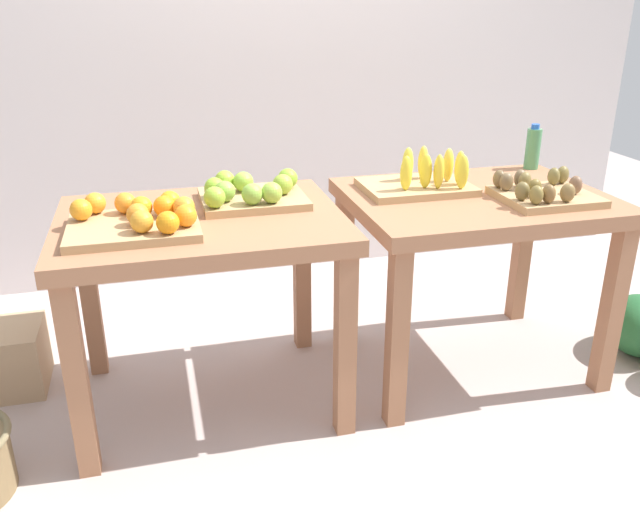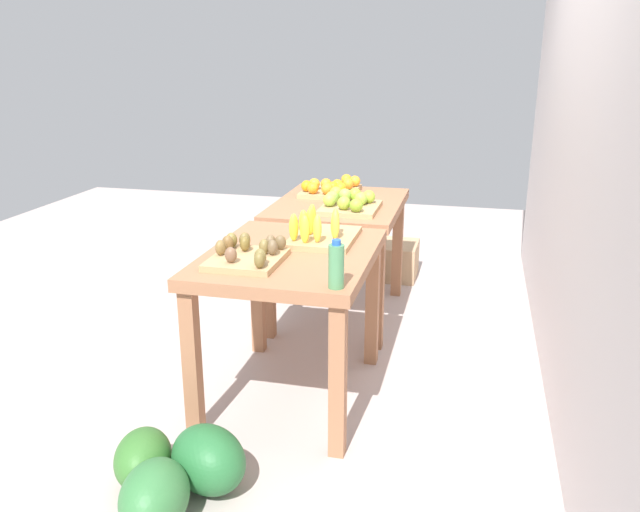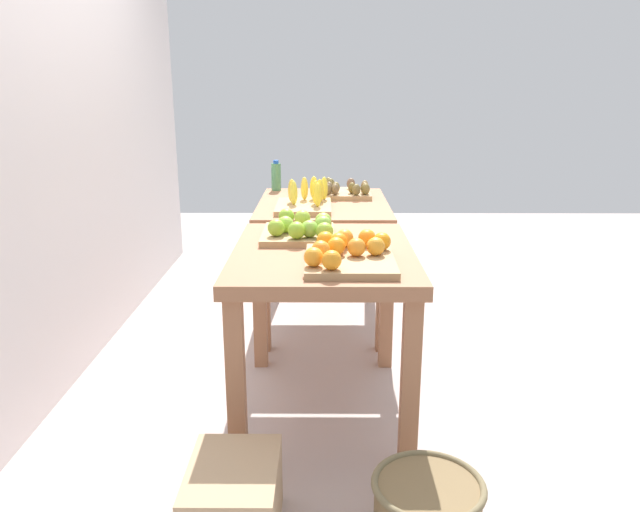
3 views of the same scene
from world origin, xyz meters
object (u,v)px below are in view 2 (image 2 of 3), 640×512
at_px(display_table_right, 291,274).
at_px(wicker_basket, 319,256).
at_px(display_table_left, 339,219).
at_px(cardboard_produce_box, 398,260).
at_px(kiwi_bin, 248,254).
at_px(apple_bin, 349,203).
at_px(banana_crate, 321,233).
at_px(orange_bin, 331,188).
at_px(water_bottle, 336,266).
at_px(watermelon_pile, 174,471).

xyz_separation_m(display_table_right, wicker_basket, (-1.99, -0.35, -0.55)).
height_order(display_table_left, cardboard_produce_box, display_table_left).
height_order(display_table_left, kiwi_bin, kiwi_bin).
bearing_deg(apple_bin, kiwi_bin, -12.66).
relative_size(banana_crate, kiwi_bin, 1.21).
relative_size(orange_bin, water_bottle, 2.17).
height_order(wicker_basket, cardboard_produce_box, cardboard_produce_box).
xyz_separation_m(display_table_right, kiwi_bin, (0.20, -0.15, 0.15)).
bearing_deg(orange_bin, apple_bin, 26.39).
bearing_deg(watermelon_pile, kiwi_bin, 173.20).
relative_size(display_table_right, water_bottle, 5.03).
relative_size(display_table_right, kiwi_bin, 2.87).
bearing_deg(banana_crate, orange_bin, -169.93).
relative_size(banana_crate, cardboard_produce_box, 1.10).
distance_m(display_table_left, kiwi_bin, 1.34).
bearing_deg(water_bottle, cardboard_produce_box, -179.41).
bearing_deg(banana_crate, kiwi_bin, -31.37).
height_order(orange_bin, apple_bin, apple_bin).
relative_size(water_bottle, watermelon_pile, 0.32).
relative_size(display_table_left, water_bottle, 5.03).
bearing_deg(kiwi_bin, watermelon_pile, -6.80).
distance_m(display_table_left, watermelon_pile, 2.11).
bearing_deg(orange_bin, water_bottle, 13.44).
relative_size(kiwi_bin, watermelon_pile, 0.55).
height_order(orange_bin, water_bottle, water_bottle).
distance_m(display_table_left, orange_bin, 0.28).
bearing_deg(wicker_basket, water_bottle, 15.49).
bearing_deg(banana_crate, apple_bin, 179.59).
bearing_deg(orange_bin, wicker_basket, -159.21).
bearing_deg(kiwi_bin, display_table_left, 173.74).
bearing_deg(apple_bin, banana_crate, -0.41).
bearing_deg(banana_crate, watermelon_pile, -16.57).
height_order(watermelon_pile, wicker_basket, watermelon_pile).
distance_m(water_bottle, cardboard_produce_box, 2.54).
relative_size(orange_bin, watermelon_pile, 0.69).
distance_m(orange_bin, banana_crate, 1.15).
height_order(display_table_left, display_table_right, same).
bearing_deg(orange_bin, watermelon_pile, -3.32).
bearing_deg(wicker_basket, banana_crate, 14.14).
relative_size(apple_bin, water_bottle, 2.01).
distance_m(banana_crate, cardboard_produce_box, 1.92).
bearing_deg(banana_crate, wicker_basket, -165.86).
bearing_deg(apple_bin, watermelon_pile, -10.42).
distance_m(orange_bin, water_bottle, 1.83).
height_order(kiwi_bin, watermelon_pile, kiwi_bin).
distance_m(orange_bin, apple_bin, 0.46).
relative_size(kiwi_bin, wicker_basket, 0.95).
xyz_separation_m(display_table_right, apple_bin, (-0.92, 0.11, 0.16)).
bearing_deg(water_bottle, apple_bin, -170.89).
xyz_separation_m(apple_bin, water_bottle, (1.36, 0.22, 0.05)).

